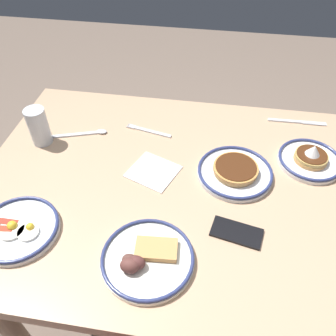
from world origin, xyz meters
TOP-DOWN VIEW (x-y plane):
  - ground_plane at (0.00, 0.00)m, footprint 6.00×6.00m
  - dining_table at (0.00, 0.00)m, footprint 1.37×0.96m
  - plate_near_main at (-0.41, -0.17)m, footprint 0.22×0.22m
  - plate_center_pancakes at (-0.16, -0.07)m, footprint 0.25×0.25m
  - plate_far_companion at (0.07, 0.29)m, footprint 0.25×0.25m
  - plate_far_side at (0.45, 0.25)m, footprint 0.23×0.23m
  - drinking_glass at (0.54, -0.14)m, footprint 0.07×0.07m
  - cell_phone at (-0.17, 0.16)m, footprint 0.16×0.10m
  - paper_napkin at (0.11, -0.04)m, footprint 0.19×0.19m
  - fork_near at (0.17, -0.25)m, footprint 0.18×0.06m
  - butter_knife at (-0.39, -0.40)m, footprint 0.22×0.02m
  - tea_spoon at (0.40, -0.20)m, footprint 0.20×0.08m

SIDE VIEW (x-z plane):
  - ground_plane at x=0.00m, z-range 0.00..0.00m
  - dining_table at x=0.00m, z-range 0.27..1.03m
  - paper_napkin at x=0.11m, z-range 0.75..0.76m
  - butter_knife at x=-0.39m, z-range 0.75..0.76m
  - fork_near at x=0.17m, z-range 0.75..0.76m
  - cell_phone at x=-0.17m, z-range 0.75..0.76m
  - tea_spoon at x=0.40m, z-range 0.75..0.76m
  - plate_far_side at x=0.45m, z-range 0.75..0.78m
  - plate_far_companion at x=0.07m, z-range 0.74..0.79m
  - plate_center_pancakes at x=-0.16m, z-range 0.75..0.79m
  - plate_near_main at x=-0.41m, z-range 0.73..0.81m
  - drinking_glass at x=0.54m, z-range 0.74..0.88m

